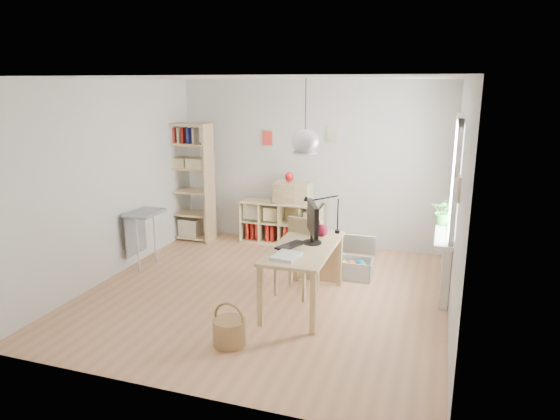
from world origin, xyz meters
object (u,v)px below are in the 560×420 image
(storage_chest, at_px, (354,264))
(monitor, at_px, (313,221))
(desk, at_px, (304,253))
(cube_shelf, at_px, (281,226))
(tall_bookshelf, at_px, (188,177))
(chair, at_px, (299,252))
(drawer_chest, at_px, (293,193))

(storage_chest, bearing_deg, monitor, -111.69)
(desk, xyz_separation_m, cube_shelf, (-1.02, 2.23, -0.36))
(cube_shelf, relative_size, storage_chest, 2.35)
(desk, height_order, monitor, monitor)
(desk, distance_m, cube_shelf, 2.48)
(cube_shelf, xyz_separation_m, tall_bookshelf, (-1.56, -0.28, 0.79))
(desk, relative_size, storage_chest, 2.52)
(desk, distance_m, storage_chest, 1.27)
(desk, distance_m, chair, 0.41)
(cube_shelf, distance_m, tall_bookshelf, 1.77)
(cube_shelf, distance_m, monitor, 2.48)
(desk, bearing_deg, chair, 113.88)
(desk, xyz_separation_m, chair, (-0.16, 0.36, -0.11))
(tall_bookshelf, height_order, chair, tall_bookshelf)
(desk, distance_m, drawer_chest, 2.35)
(cube_shelf, xyz_separation_m, drawer_chest, (0.22, -0.04, 0.60))
(desk, distance_m, monitor, 0.40)
(desk, height_order, drawer_chest, drawer_chest)
(tall_bookshelf, height_order, storage_chest, tall_bookshelf)
(cube_shelf, xyz_separation_m, storage_chest, (1.46, -1.14, -0.12))
(desk, xyz_separation_m, storage_chest, (0.44, 1.10, -0.48))
(desk, bearing_deg, tall_bookshelf, 142.99)
(desk, height_order, chair, chair)
(cube_shelf, height_order, chair, chair)
(chair, xyz_separation_m, storage_chest, (0.60, 0.74, -0.36))
(desk, relative_size, monitor, 2.74)
(tall_bookshelf, bearing_deg, monitor, -34.41)
(desk, height_order, storage_chest, desk)
(tall_bookshelf, xyz_separation_m, drawer_chest, (1.78, 0.24, -0.19))
(cube_shelf, distance_m, drawer_chest, 0.64)
(cube_shelf, height_order, monitor, monitor)
(chair, height_order, drawer_chest, drawer_chest)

